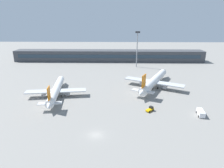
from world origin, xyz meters
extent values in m
plane|color=gray|center=(0.00, 40.00, 0.00)|extent=(400.00, 400.00, 0.00)
cube|color=#3F4247|center=(0.00, 107.91, 4.50)|extent=(154.92, 12.00, 9.00)
cube|color=#263847|center=(0.00, 101.86, 4.95)|extent=(147.18, 0.16, 2.80)
cylinder|color=white|center=(-21.53, 31.35, 2.99)|extent=(7.70, 32.83, 3.45)
cone|color=white|center=(-23.87, 49.08, 2.99)|extent=(3.74, 4.19, 3.27)
cone|color=white|center=(-19.21, 13.79, 2.99)|extent=(2.84, 3.73, 2.41)
cube|color=orange|center=(-19.57, 16.51, 7.21)|extent=(0.85, 4.00, 4.99)
cube|color=silver|center=(-19.53, 16.24, 3.18)|extent=(9.33, 3.71, 0.22)
cube|color=silver|center=(-21.41, 30.45, 2.72)|extent=(27.55, 7.89, 0.45)
cylinder|color=gray|center=(-16.01, 31.16, 1.44)|extent=(2.18, 3.12, 1.81)
cylinder|color=gray|center=(-26.81, 29.74, 1.44)|extent=(2.18, 3.12, 1.81)
cylinder|color=black|center=(-23.03, 42.68, 0.45)|extent=(0.48, 0.95, 0.91)
cylinder|color=black|center=(-18.95, 29.86, 0.45)|extent=(0.48, 0.95, 0.91)
cylinder|color=black|center=(-23.63, 29.24, 0.45)|extent=(0.48, 0.95, 0.91)
cylinder|color=silver|center=(26.09, 44.49, 3.39)|extent=(20.19, 34.80, 3.91)
cone|color=silver|center=(35.23, 62.58, 3.39)|extent=(5.25, 5.51, 3.71)
cone|color=silver|center=(17.03, 26.58, 3.39)|extent=(4.20, 4.72, 2.74)
cube|color=orange|center=(18.43, 29.35, 8.17)|extent=(2.37, 4.20, 5.66)
cube|color=silver|center=(18.29, 29.07, 3.60)|extent=(10.48, 7.21, 0.25)
cube|color=silver|center=(25.62, 43.57, 3.08)|extent=(29.76, 18.32, 0.51)
cylinder|color=gray|center=(31.13, 40.79, 1.63)|extent=(3.32, 3.86, 2.06)
cylinder|color=gray|center=(20.12, 46.36, 1.63)|extent=(3.32, 3.86, 2.06)
cylinder|color=black|center=(31.93, 56.05, 0.51)|extent=(0.83, 1.10, 1.03)
cylinder|color=black|center=(27.55, 41.45, 0.51)|extent=(0.83, 1.10, 1.03)
cylinder|color=black|center=(22.77, 43.86, 0.51)|extent=(0.83, 1.10, 1.03)
cube|color=#F2B20C|center=(19.43, 16.50, 0.65)|extent=(3.62, 3.60, 0.60)
cube|color=black|center=(20.07, 17.13, 1.30)|extent=(1.77, 1.77, 0.90)
cylinder|color=black|center=(20.83, 16.79, 0.35)|extent=(0.67, 0.67, 0.70)
cylinder|color=black|center=(19.74, 17.90, 0.35)|extent=(0.67, 0.67, 0.70)
cylinder|color=black|center=(19.12, 15.10, 0.35)|extent=(0.67, 0.67, 0.70)
cylinder|color=black|center=(18.03, 16.21, 0.35)|extent=(0.67, 0.67, 0.70)
cube|color=white|center=(37.84, 13.44, 1.13)|extent=(2.75, 5.44, 1.90)
cube|color=#1E2633|center=(37.54, 11.46, 1.63)|extent=(1.90, 0.44, 0.70)
cylinder|color=black|center=(36.58, 11.91, 0.38)|extent=(0.39, 0.79, 0.76)
cylinder|color=black|center=(38.60, 11.61, 0.38)|extent=(0.39, 0.79, 0.76)
cylinder|color=black|center=(37.08, 15.27, 0.38)|extent=(0.39, 0.79, 0.76)
cylinder|color=black|center=(39.10, 14.97, 0.38)|extent=(0.39, 0.79, 0.76)
cylinder|color=gray|center=(21.12, 87.94, 12.19)|extent=(0.70, 0.70, 24.39)
cube|color=#333338|center=(21.12, 87.94, 24.99)|extent=(3.20, 0.80, 1.20)
camera|label=1|loc=(6.16, -51.48, 34.70)|focal=30.89mm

